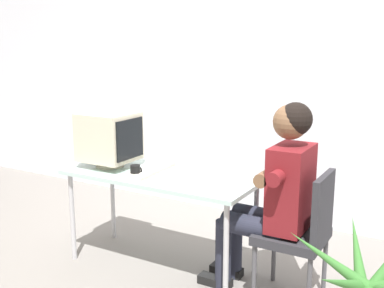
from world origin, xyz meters
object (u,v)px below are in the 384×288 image
at_px(office_chair, 302,229).
at_px(person_seated, 275,191).
at_px(desk_mug, 136,171).
at_px(desk, 160,181).
at_px(crt_monitor, 109,137).
at_px(keyboard, 150,170).

distance_m(office_chair, person_seated, 0.29).
bearing_deg(desk_mug, desk, 57.60).
distance_m(crt_monitor, keyboard, 0.41).
bearing_deg(person_seated, desk, -177.77).
relative_size(crt_monitor, keyboard, 0.86).
xyz_separation_m(person_seated, desk_mug, (-0.97, -0.19, 0.04)).
bearing_deg(office_chair, keyboard, -178.65).
xyz_separation_m(desk, office_chair, (1.05, 0.03, -0.17)).
bearing_deg(desk_mug, person_seated, 11.34).
height_order(person_seated, desk_mug, person_seated).
xyz_separation_m(keyboard, desk_mug, (-0.00, -0.17, 0.03)).
relative_size(keyboard, person_seated, 0.37).
relative_size(crt_monitor, person_seated, 0.32).
xyz_separation_m(office_chair, desk_mug, (-1.15, -0.19, 0.27)).
distance_m(office_chair, desk_mug, 1.20).
bearing_deg(crt_monitor, office_chair, 1.84).
height_order(keyboard, person_seated, person_seated).
distance_m(crt_monitor, person_seated, 1.34).
distance_m(keyboard, desk_mug, 0.17).
bearing_deg(office_chair, crt_monitor, -178.16).
bearing_deg(crt_monitor, desk, 1.86).
xyz_separation_m(desk, keyboard, (-0.10, 0.01, 0.07)).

